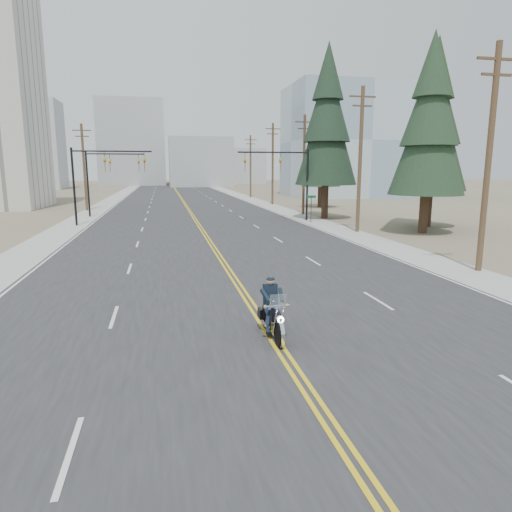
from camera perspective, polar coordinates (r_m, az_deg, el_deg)
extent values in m
plane|color=#776D56|center=(13.43, 3.06, -11.64)|extent=(400.00, 400.00, 0.00)
cube|color=#303033|center=(82.22, -9.34, 7.13)|extent=(20.00, 200.00, 0.01)
cube|color=#A5A5A0|center=(82.59, -17.39, 6.80)|extent=(3.00, 200.00, 0.01)
cube|color=#A5A5A0|center=(83.46, -1.36, 7.33)|extent=(3.00, 200.00, 0.01)
cylinder|color=black|center=(44.73, -21.80, 7.99)|extent=(0.20, 0.20, 7.00)
cylinder|color=black|center=(44.24, -17.53, 12.39)|extent=(7.00, 0.14, 0.14)
imported|color=#BF8C0C|center=(44.30, -18.40, 11.50)|extent=(0.21, 0.26, 1.30)
imported|color=#BF8C0C|center=(44.04, -13.79, 11.74)|extent=(0.21, 0.26, 1.30)
cylinder|color=black|center=(46.25, 6.42, 8.76)|extent=(0.20, 0.20, 7.00)
cylinder|color=black|center=(45.30, 2.18, 12.83)|extent=(7.00, 0.14, 0.14)
imported|color=#BF8C0C|center=(45.45, 3.05, 11.99)|extent=(0.21, 0.26, 1.30)
imported|color=#BF8C0C|center=(44.71, -1.39, 12.02)|extent=(0.21, 0.26, 1.30)
cylinder|color=black|center=(52.62, -20.28, 8.41)|extent=(0.20, 0.20, 7.00)
cylinder|color=black|center=(52.25, -17.19, 12.10)|extent=(6.00, 0.14, 0.14)
imported|color=#BF8C0C|center=(52.30, -17.82, 11.35)|extent=(0.21, 0.26, 1.30)
imported|color=#BF8C0C|center=(52.07, -14.47, 11.52)|extent=(0.21, 0.26, 1.30)
cylinder|color=black|center=(44.43, 6.90, 5.82)|extent=(0.06, 0.06, 2.60)
cube|color=#0C5926|center=(44.34, 6.94, 7.37)|extent=(0.90, 0.03, 0.25)
cylinder|color=brown|center=(25.40, 27.05, 10.52)|extent=(0.30, 0.30, 11.00)
cube|color=brown|center=(25.90, 28.00, 20.93)|extent=(2.20, 0.12, 0.12)
cube|color=brown|center=(25.77, 27.86, 19.41)|extent=(1.60, 0.12, 0.12)
cylinder|color=brown|center=(38.35, 12.87, 11.51)|extent=(0.30, 0.30, 11.50)
cube|color=brown|center=(38.75, 13.20, 18.84)|extent=(2.20, 0.12, 0.12)
cube|color=brown|center=(38.65, 13.15, 17.81)|extent=(1.60, 0.12, 0.12)
cylinder|color=brown|center=(52.40, 6.01, 11.19)|extent=(0.30, 0.30, 11.00)
cube|color=brown|center=(52.64, 6.12, 16.32)|extent=(2.20, 0.12, 0.12)
cube|color=brown|center=(52.58, 6.10, 15.56)|extent=(1.60, 0.12, 0.12)
cylinder|color=brown|center=(66.86, 2.10, 11.37)|extent=(0.30, 0.30, 11.50)
cube|color=brown|center=(67.09, 2.13, 15.60)|extent=(2.20, 0.12, 0.12)
cube|color=brown|center=(67.04, 2.12, 15.01)|extent=(1.60, 0.12, 0.12)
cylinder|color=brown|center=(83.48, -0.69, 11.10)|extent=(0.30, 0.30, 11.00)
cube|color=brown|center=(83.64, -0.70, 14.32)|extent=(2.20, 0.12, 0.12)
cube|color=brown|center=(83.60, -0.70, 13.84)|extent=(1.60, 0.12, 0.12)
cylinder|color=brown|center=(60.73, -20.68, 10.28)|extent=(0.30, 0.30, 10.50)
cube|color=brown|center=(60.90, -20.97, 14.46)|extent=(2.20, 0.12, 0.12)
cube|color=brown|center=(60.85, -20.93, 13.80)|extent=(1.60, 0.12, 0.12)
cube|color=#9EB5CC|center=(89.35, 12.05, 13.74)|extent=(24.00, 16.00, 20.00)
cube|color=#B7BCC6|center=(131.07, -26.18, 12.34)|extent=(14.00, 12.00, 22.00)
cube|color=#ADB2B7|center=(137.47, -6.97, 11.55)|extent=(18.00, 14.00, 14.00)
cube|color=#B7BCC6|center=(129.47, 8.19, 12.46)|extent=(16.00, 12.00, 18.00)
cube|color=#ADB2B7|center=(152.46, -15.22, 13.44)|extent=(20.00, 15.00, 26.00)
cube|color=#B7BCC6|center=(164.43, -1.66, 11.15)|extent=(14.00, 14.00, 12.00)
cylinder|color=#382619|center=(39.32, 20.20, 4.96)|extent=(0.60, 0.60, 3.10)
cone|color=black|center=(39.24, 20.81, 13.99)|extent=(5.86, 5.86, 9.30)
cone|color=black|center=(39.50, 21.08, 17.80)|extent=(4.39, 4.39, 6.98)
cone|color=black|center=(39.94, 21.35, 21.54)|extent=(2.93, 2.93, 4.96)
cylinder|color=#382619|center=(43.91, 20.67, 5.57)|extent=(0.71, 0.71, 3.25)
cone|color=black|center=(43.88, 21.25, 14.04)|extent=(6.09, 6.09, 9.74)
cone|color=black|center=(44.15, 21.51, 17.60)|extent=(4.57, 4.57, 7.30)
cone|color=black|center=(44.59, 21.77, 21.11)|extent=(3.04, 3.04, 5.19)
cylinder|color=#382619|center=(48.70, 8.60, 6.76)|extent=(0.62, 0.62, 3.52)
cone|color=black|center=(48.72, 8.84, 15.04)|extent=(6.33, 6.33, 10.56)
cone|color=black|center=(49.04, 8.95, 18.52)|extent=(4.75, 4.75, 7.92)
cone|color=black|center=(49.53, 9.06, 21.95)|extent=(3.17, 3.17, 5.63)
cylinder|color=#382619|center=(62.86, 8.04, 7.34)|extent=(0.65, 0.65, 2.81)
cone|color=#1C3118|center=(62.78, 8.18, 12.46)|extent=(5.24, 5.24, 8.42)
cone|color=#1C3118|center=(62.89, 8.24, 14.64)|extent=(3.93, 3.93, 6.32)
cone|color=#1C3118|center=(63.10, 8.30, 16.80)|extent=(2.62, 2.62, 4.49)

